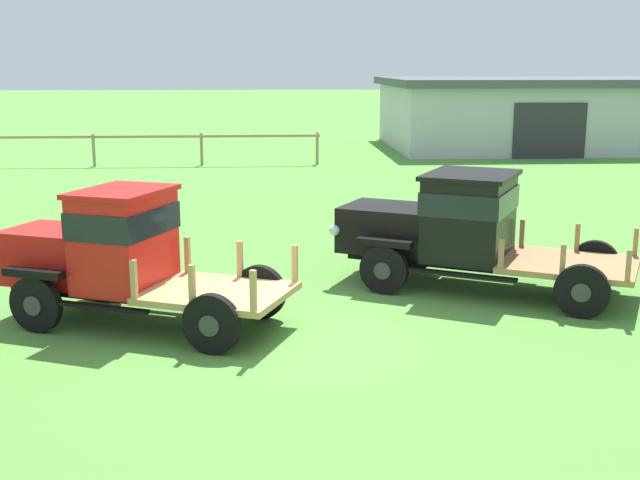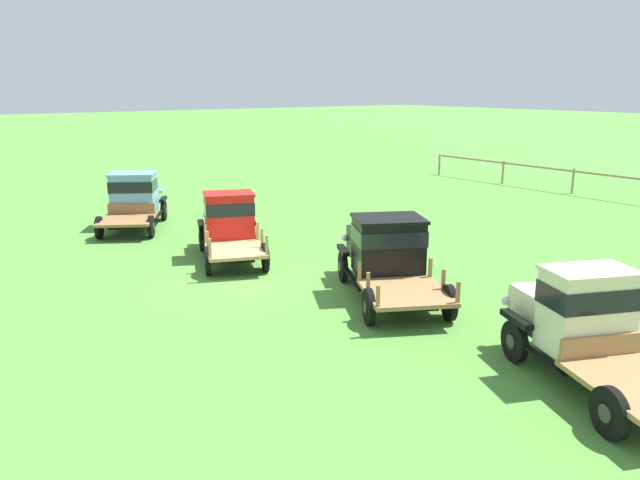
# 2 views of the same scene
# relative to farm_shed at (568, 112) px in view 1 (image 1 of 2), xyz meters

# --- Properties ---
(ground_plane) EXTENTS (240.00, 240.00, 0.00)m
(ground_plane) POSITION_rel_farm_shed_xyz_m (-14.36, -27.59, -1.71)
(ground_plane) COLOR #518E38
(farm_shed) EXTENTS (18.02, 10.43, 3.38)m
(farm_shed) POSITION_rel_farm_shed_xyz_m (0.00, 0.00, 0.00)
(farm_shed) COLOR #B2B7BC
(farm_shed) RESTS_ON ground
(paddock_fence) EXTENTS (13.94, 0.59, 1.31)m
(paddock_fence) POSITION_rel_farm_shed_xyz_m (-19.67, -6.40, -0.74)
(paddock_fence) COLOR #997F60
(paddock_fence) RESTS_ON ground
(vintage_truck_second_in_line) EXTENTS (4.98, 3.30, 2.15)m
(vintage_truck_second_in_line) POSITION_rel_farm_shed_xyz_m (-17.24, -26.62, -0.58)
(vintage_truck_second_in_line) COLOR black
(vintage_truck_second_in_line) RESTS_ON ground
(vintage_truck_midrow_center) EXTENTS (5.54, 4.08, 2.13)m
(vintage_truck_midrow_center) POSITION_rel_farm_shed_xyz_m (-11.40, -24.96, -0.56)
(vintage_truck_midrow_center) COLOR black
(vintage_truck_midrow_center) RESTS_ON ground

